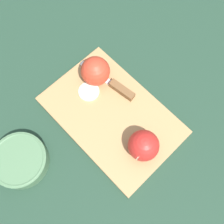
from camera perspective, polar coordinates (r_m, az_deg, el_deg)
The scene contains 7 objects.
ground_plane at distance 0.70m, azimuth 0.00°, elevation -1.02°, with size 4.00×4.00×0.00m, color #1E3828.
cutting_board at distance 0.70m, azimuth 0.00°, elevation -0.80°, with size 0.37×0.26×0.02m.
apple_half_left at distance 0.63m, azimuth 6.73°, elevation -7.39°, with size 0.08×0.08×0.08m.
apple_half_right at distance 0.70m, azimuth -3.62°, elevation 8.84°, with size 0.08×0.08×0.08m.
knife at distance 0.71m, azimuth 1.34°, elevation 5.36°, with size 0.18×0.06×0.02m.
apple_slice at distance 0.71m, azimuth -5.05°, elevation 4.46°, with size 0.06×0.06×0.01m.
bowl at distance 0.69m, azimuth -19.39°, elevation -9.91°, with size 0.14×0.14×0.04m.
Camera 1 is at (-0.18, 0.15, 0.66)m, focal length 42.00 mm.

